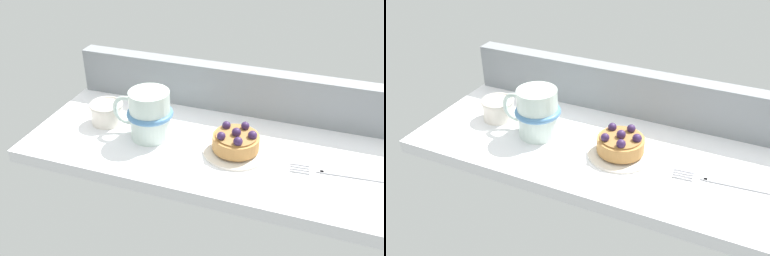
% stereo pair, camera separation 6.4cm
% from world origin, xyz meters
% --- Properties ---
extents(ground_plane, '(0.71, 0.32, 0.03)m').
position_xyz_m(ground_plane, '(0.00, 0.00, -0.01)').
color(ground_plane, white).
extents(window_rail_back, '(0.70, 0.04, 0.10)m').
position_xyz_m(window_rail_back, '(0.00, 0.14, 0.05)').
color(window_rail_back, gray).
rests_on(window_rail_back, ground_plane).
extents(dessert_plate, '(0.12, 0.12, 0.01)m').
position_xyz_m(dessert_plate, '(0.05, -0.02, 0.00)').
color(dessert_plate, silver).
rests_on(dessert_plate, ground_plane).
extents(raspberry_tart, '(0.09, 0.09, 0.04)m').
position_xyz_m(raspberry_tart, '(0.05, -0.02, 0.03)').
color(raspberry_tart, '#B77F42').
rests_on(raspberry_tart, dessert_plate).
extents(coffee_mug, '(0.13, 0.09, 0.10)m').
position_xyz_m(coffee_mug, '(-0.12, -0.02, 0.05)').
color(coffee_mug, silver).
rests_on(coffee_mug, ground_plane).
extents(dessert_fork, '(0.17, 0.03, 0.01)m').
position_xyz_m(dessert_fork, '(0.24, -0.03, 0.00)').
color(dessert_fork, '#B7B7BC').
rests_on(dessert_fork, ground_plane).
extents(sugar_bowl, '(0.07, 0.07, 0.04)m').
position_xyz_m(sugar_bowl, '(-0.23, -0.00, 0.02)').
color(sugar_bowl, silver).
rests_on(sugar_bowl, ground_plane).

